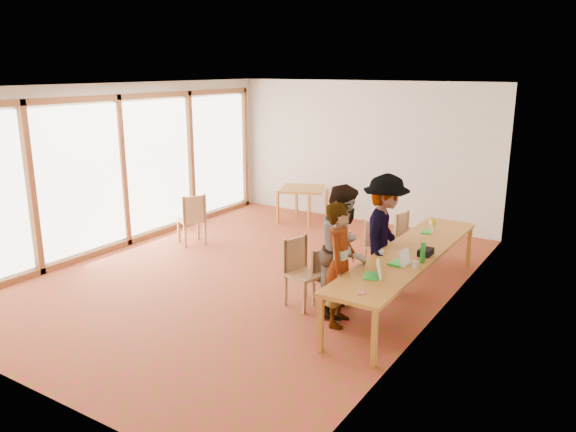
% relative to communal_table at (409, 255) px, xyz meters
% --- Properties ---
extents(ground, '(8.00, 8.00, 0.00)m').
position_rel_communal_table_xyz_m(ground, '(-2.50, -0.27, -0.70)').
color(ground, '#9C3825').
rests_on(ground, ground).
extents(wall_back, '(6.00, 0.10, 3.00)m').
position_rel_communal_table_xyz_m(wall_back, '(-2.50, 3.73, 0.80)').
color(wall_back, beige).
rests_on(wall_back, ground).
extents(wall_front, '(6.00, 0.10, 3.00)m').
position_rel_communal_table_xyz_m(wall_front, '(-2.50, -4.27, 0.80)').
color(wall_front, beige).
rests_on(wall_front, ground).
extents(wall_right, '(0.10, 8.00, 3.00)m').
position_rel_communal_table_xyz_m(wall_right, '(0.50, -0.27, 0.80)').
color(wall_right, beige).
rests_on(wall_right, ground).
extents(window_wall, '(0.10, 8.00, 3.00)m').
position_rel_communal_table_xyz_m(window_wall, '(-5.46, -0.27, 0.80)').
color(window_wall, white).
rests_on(window_wall, ground).
extents(ceiling, '(6.00, 8.00, 0.04)m').
position_rel_communal_table_xyz_m(ceiling, '(-2.50, -0.27, 2.32)').
color(ceiling, white).
rests_on(ceiling, wall_back).
extents(communal_table, '(0.80, 4.00, 0.75)m').
position_rel_communal_table_xyz_m(communal_table, '(0.00, 0.00, 0.00)').
color(communal_table, '#AF6D27').
rests_on(communal_table, ground).
extents(side_table, '(0.90, 0.90, 0.75)m').
position_rel_communal_table_xyz_m(side_table, '(-3.51, 2.93, -0.03)').
color(side_table, '#AF6D27').
rests_on(side_table, ground).
extents(chair_near, '(0.55, 0.55, 0.51)m').
position_rel_communal_table_xyz_m(chair_near, '(-1.28, -0.87, -0.11)').
color(chair_near, tan).
rests_on(chair_near, ground).
extents(chair_mid, '(0.47, 0.47, 0.43)m').
position_rel_communal_table_xyz_m(chair_mid, '(-0.95, -0.70, -0.21)').
color(chair_mid, tan).
rests_on(chair_mid, ground).
extents(chair_far, '(0.39, 0.39, 0.44)m').
position_rel_communal_table_xyz_m(chair_far, '(-0.98, 1.03, -0.19)').
color(chair_far, tan).
rests_on(chair_far, ground).
extents(chair_empty, '(0.46, 0.46, 0.44)m').
position_rel_communal_table_xyz_m(chair_empty, '(-0.71, 1.74, -0.19)').
color(chair_empty, tan).
rests_on(chair_empty, ground).
extents(chair_spare, '(0.62, 0.62, 0.52)m').
position_rel_communal_table_xyz_m(chair_spare, '(-4.38, 0.38, -0.10)').
color(chair_spare, tan).
rests_on(chair_spare, ground).
extents(person_near, '(0.53, 0.67, 1.64)m').
position_rel_communal_table_xyz_m(person_near, '(-0.51, -1.14, 0.12)').
color(person_near, gray).
rests_on(person_near, ground).
extents(person_mid, '(0.84, 0.99, 1.78)m').
position_rel_communal_table_xyz_m(person_mid, '(-0.63, -0.78, 0.19)').
color(person_mid, gray).
rests_on(person_mid, ground).
extents(person_far, '(0.92, 1.28, 1.80)m').
position_rel_communal_table_xyz_m(person_far, '(-0.44, 0.14, 0.20)').
color(person_far, gray).
rests_on(person_far, ground).
extents(laptop_near, '(0.29, 0.31, 0.21)m').
position_rel_communal_table_xyz_m(laptop_near, '(-0.01, -1.15, 0.11)').
color(laptop_near, green).
rests_on(laptop_near, communal_table).
extents(laptop_mid, '(0.25, 0.28, 0.21)m').
position_rel_communal_table_xyz_m(laptop_mid, '(0.09, -0.56, 0.11)').
color(laptop_mid, green).
rests_on(laptop_mid, communal_table).
extents(laptop_far, '(0.23, 0.24, 0.18)m').
position_rel_communal_table_xyz_m(laptop_far, '(-0.09, 1.08, 0.10)').
color(laptop_far, green).
rests_on(laptop_far, communal_table).
extents(yellow_mug, '(0.14, 0.14, 0.10)m').
position_rel_communal_table_xyz_m(yellow_mug, '(-0.17, 1.51, 0.10)').
color(yellow_mug, yellow).
rests_on(yellow_mug, communal_table).
extents(green_bottle, '(0.07, 0.07, 0.28)m').
position_rel_communal_table_xyz_m(green_bottle, '(0.30, -0.33, 0.19)').
color(green_bottle, '#1D7D24').
rests_on(green_bottle, communal_table).
extents(clear_glass, '(0.07, 0.07, 0.09)m').
position_rel_communal_table_xyz_m(clear_glass, '(0.29, -0.57, 0.09)').
color(clear_glass, silver).
rests_on(clear_glass, communal_table).
extents(condiment_cup, '(0.08, 0.08, 0.06)m').
position_rel_communal_table_xyz_m(condiment_cup, '(-0.30, -0.31, 0.08)').
color(condiment_cup, white).
rests_on(condiment_cup, communal_table).
extents(pink_phone, '(0.05, 0.10, 0.01)m').
position_rel_communal_table_xyz_m(pink_phone, '(0.07, -1.72, 0.05)').
color(pink_phone, '#C9475C').
rests_on(pink_phone, communal_table).
extents(black_pouch, '(0.16, 0.26, 0.09)m').
position_rel_communal_table_xyz_m(black_pouch, '(0.23, -0.01, 0.09)').
color(black_pouch, black).
rests_on(black_pouch, communal_table).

